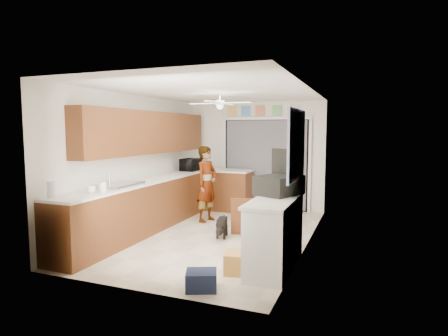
% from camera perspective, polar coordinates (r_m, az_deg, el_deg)
% --- Properties ---
extents(floor, '(5.00, 5.00, 0.00)m').
position_cam_1_polar(floor, '(6.75, -1.24, -10.08)').
color(floor, beige).
rests_on(floor, ground).
extents(ceiling, '(5.00, 5.00, 0.00)m').
position_cam_1_polar(ceiling, '(6.53, -1.29, 11.53)').
color(ceiling, white).
rests_on(ceiling, ground).
extents(wall_back, '(3.20, 0.00, 3.20)m').
position_cam_1_polar(wall_back, '(8.88, 4.87, 1.90)').
color(wall_back, white).
rests_on(wall_back, ground).
extents(wall_front, '(3.20, 0.00, 3.20)m').
position_cam_1_polar(wall_front, '(4.33, -13.92, -2.26)').
color(wall_front, white).
rests_on(wall_front, ground).
extents(wall_left, '(0.00, 5.00, 5.00)m').
position_cam_1_polar(wall_left, '(7.28, -12.99, 0.94)').
color(wall_left, white).
rests_on(wall_left, ground).
extents(wall_right, '(0.00, 5.00, 5.00)m').
position_cam_1_polar(wall_right, '(6.10, 12.78, 0.05)').
color(wall_right, white).
rests_on(wall_right, ground).
extents(left_base_cabinets, '(0.60, 4.80, 0.90)m').
position_cam_1_polar(left_base_cabinets, '(7.23, -10.87, -5.45)').
color(left_base_cabinets, brown).
rests_on(left_base_cabinets, floor).
extents(left_countertop, '(0.62, 4.80, 0.04)m').
position_cam_1_polar(left_countertop, '(7.15, -10.87, -1.76)').
color(left_countertop, white).
rests_on(left_countertop, left_base_cabinets).
extents(upper_cabinets, '(0.32, 4.00, 0.80)m').
position_cam_1_polar(upper_cabinets, '(7.34, -11.17, 5.32)').
color(upper_cabinets, brown).
rests_on(upper_cabinets, wall_left).
extents(sink_basin, '(0.50, 0.76, 0.06)m').
position_cam_1_polar(sink_basin, '(6.33, -15.67, -2.52)').
color(sink_basin, silver).
rests_on(sink_basin, left_countertop).
extents(faucet, '(0.03, 0.03, 0.22)m').
position_cam_1_polar(faucet, '(6.43, -17.05, -1.58)').
color(faucet, silver).
rests_on(faucet, left_countertop).
extents(peninsula_base, '(1.00, 0.60, 0.90)m').
position_cam_1_polar(peninsula_base, '(8.66, 0.72, -3.51)').
color(peninsula_base, brown).
rests_on(peninsula_base, floor).
extents(peninsula_top, '(1.04, 0.64, 0.04)m').
position_cam_1_polar(peninsula_top, '(8.59, 0.72, -0.41)').
color(peninsula_top, white).
rests_on(peninsula_top, peninsula_base).
extents(back_opening_recess, '(2.00, 0.06, 2.10)m').
position_cam_1_polar(back_opening_recess, '(8.80, 6.37, 0.55)').
color(back_opening_recess, black).
rests_on(back_opening_recess, wall_back).
extents(curtain_panel, '(1.90, 0.03, 2.05)m').
position_cam_1_polar(curtain_panel, '(8.76, 6.31, 0.53)').
color(curtain_panel, slate).
rests_on(curtain_panel, wall_back).
extents(door_trim_left, '(0.06, 0.04, 2.10)m').
position_cam_1_polar(door_trim_left, '(9.08, 0.09, 0.75)').
color(door_trim_left, white).
rests_on(door_trim_left, wall_back).
extents(door_trim_right, '(0.06, 0.04, 2.10)m').
position_cam_1_polar(door_trim_right, '(8.57, 12.93, 0.30)').
color(door_trim_right, white).
rests_on(door_trim_right, wall_back).
extents(door_trim_head, '(2.10, 0.04, 0.06)m').
position_cam_1_polar(door_trim_head, '(8.74, 6.40, 7.53)').
color(door_trim_head, white).
rests_on(door_trim_head, wall_back).
extents(header_frame_0, '(0.22, 0.02, 0.22)m').
position_cam_1_polar(header_frame_0, '(9.03, 1.18, 8.65)').
color(header_frame_0, '#E8AF4D').
rests_on(header_frame_0, wall_back).
extents(header_frame_1, '(0.22, 0.02, 0.22)m').
position_cam_1_polar(header_frame_1, '(8.92, 3.32, 8.68)').
color(header_frame_1, '#528CDC').
rests_on(header_frame_1, wall_back).
extents(header_frame_2, '(0.22, 0.02, 0.22)m').
position_cam_1_polar(header_frame_2, '(8.82, 5.51, 8.70)').
color(header_frame_2, '#D06C4E').
rests_on(header_frame_2, wall_back).
extents(header_frame_3, '(0.22, 0.02, 0.22)m').
position_cam_1_polar(header_frame_3, '(8.72, 8.07, 8.70)').
color(header_frame_3, '#67B471').
rests_on(header_frame_3, wall_back).
extents(header_frame_4, '(0.22, 0.02, 0.22)m').
position_cam_1_polar(header_frame_4, '(8.64, 10.69, 8.69)').
color(header_frame_4, silver).
rests_on(header_frame_4, wall_back).
extents(route66_sign, '(0.22, 0.02, 0.26)m').
position_cam_1_polar(route66_sign, '(9.16, -0.91, 8.61)').
color(route66_sign, silver).
rests_on(route66_sign, wall_back).
extents(right_counter_base, '(0.50, 1.40, 0.90)m').
position_cam_1_polar(right_counter_base, '(5.13, 7.80, -10.03)').
color(right_counter_base, white).
rests_on(right_counter_base, floor).
extents(right_counter_top, '(0.54, 1.44, 0.04)m').
position_cam_1_polar(right_counter_top, '(5.03, 7.76, -4.86)').
color(right_counter_top, white).
rests_on(right_counter_top, right_counter_base).
extents(abstract_painting, '(0.03, 1.15, 0.95)m').
position_cam_1_polar(abstract_painting, '(5.09, 11.02, 3.49)').
color(abstract_painting, '#E5549C').
rests_on(abstract_painting, wall_right).
extents(ceiling_fan, '(1.14, 1.14, 0.24)m').
position_cam_1_polar(ceiling_fan, '(6.70, -0.62, 9.84)').
color(ceiling_fan, white).
rests_on(ceiling_fan, ceiling).
extents(microwave, '(0.34, 0.50, 0.27)m').
position_cam_1_polar(microwave, '(8.43, -5.07, 0.52)').
color(microwave, black).
rests_on(microwave, left_countertop).
extents(cup, '(0.14, 0.14, 0.11)m').
position_cam_1_polar(cup, '(5.73, -19.65, -3.11)').
color(cup, white).
rests_on(cup, left_countertop).
extents(jar_a, '(0.14, 0.14, 0.15)m').
position_cam_1_polar(jar_a, '(5.74, -17.99, -2.79)').
color(jar_a, silver).
rests_on(jar_a, left_countertop).
extents(paper_towel_roll, '(0.12, 0.12, 0.23)m').
position_cam_1_polar(paper_towel_roll, '(5.48, -24.84, -3.02)').
color(paper_towel_roll, white).
rests_on(paper_towel_roll, left_countertop).
extents(suitcase, '(0.68, 0.76, 0.27)m').
position_cam_1_polar(suitcase, '(5.33, 8.40, -2.59)').
color(suitcase, black).
rests_on(suitcase, right_counter_top).
extents(suitcase_rim, '(0.63, 0.71, 0.02)m').
position_cam_1_polar(suitcase_rim, '(5.34, 8.38, -3.75)').
color(suitcase_rim, yellow).
rests_on(suitcase_rim, suitcase).
extents(suitcase_lid, '(0.40, 0.19, 0.50)m').
position_cam_1_polar(suitcase_lid, '(5.58, 9.09, 0.36)').
color(suitcase_lid, black).
rests_on(suitcase_lid, suitcase).
extents(cardboard_box, '(0.49, 0.40, 0.27)m').
position_cam_1_polar(cardboard_box, '(4.98, 2.71, -14.28)').
color(cardboard_box, gold).
rests_on(cardboard_box, floor).
extents(navy_crate, '(0.44, 0.41, 0.22)m').
position_cam_1_polar(navy_crate, '(4.54, -3.47, -16.71)').
color(navy_crate, '#161F38').
rests_on(navy_crate, floor).
extents(cabinet_door_panel, '(0.48, 0.31, 0.67)m').
position_cam_1_polar(cabinet_door_panel, '(6.61, 3.04, -7.39)').
color(cabinet_door_panel, brown).
rests_on(cabinet_door_panel, floor).
extents(man, '(0.48, 0.63, 1.53)m').
position_cam_1_polar(man, '(7.57, -2.65, -2.44)').
color(man, white).
rests_on(man, floor).
extents(dog, '(0.30, 0.51, 0.38)m').
position_cam_1_polar(dog, '(6.53, -0.30, -8.91)').
color(dog, black).
rests_on(dog, floor).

